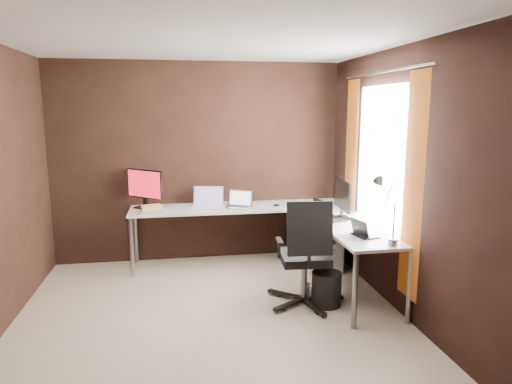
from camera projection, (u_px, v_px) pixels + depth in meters
room at (245, 181)px, 4.14m from camera, size 3.60×3.60×2.50m
desk at (276, 218)px, 5.28m from camera, size 2.65×2.25×0.73m
drawer_pedestal at (321, 244)px, 5.55m from camera, size 0.42×0.50×0.60m
monitor_left at (145, 187)px, 5.50m from camera, size 0.43×0.37×0.47m
monitor_right at (342, 197)px, 4.99m from camera, size 0.14×0.53×0.43m
laptop_white at (208, 203)px, 5.60m from camera, size 0.41×0.33×0.24m
laptop_silver at (239, 204)px, 5.57m from camera, size 0.38×0.34×0.21m
laptop_black_big at (327, 215)px, 4.98m from camera, size 0.31×0.38×0.23m
laptop_black_small at (363, 232)px, 4.32m from camera, size 0.23×0.28×0.17m
book_stack at (152, 209)px, 5.33m from camera, size 0.27×0.23×0.08m
mouse_left at (158, 211)px, 5.30m from camera, size 0.09×0.06×0.04m
mouse_corner at (276, 205)px, 5.64m from camera, size 0.09×0.06×0.03m
desk_lamp at (385, 202)px, 4.03m from camera, size 0.19×0.23×0.62m
office_chair at (305, 274)px, 4.50m from camera, size 0.61×0.61×1.08m
wastebasket at (326, 289)px, 4.51m from camera, size 0.37×0.37×0.34m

